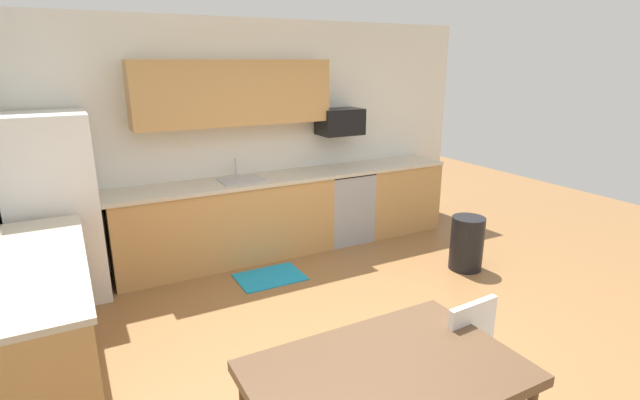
{
  "coord_description": "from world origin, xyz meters",
  "views": [
    {
      "loc": [
        -2.0,
        -2.72,
        2.24
      ],
      "look_at": [
        0.0,
        1.0,
        1.0
      ],
      "focal_mm": 26.76,
      "sensor_mm": 36.0,
      "label": 1
    }
  ],
  "objects_px": {
    "trash_bin": "(467,243)",
    "chair_near_table": "(483,362)",
    "oven_range": "(343,205)",
    "microwave": "(340,122)",
    "refrigerator": "(54,209)",
    "dining_table": "(386,378)"
  },
  "relations": [
    {
      "from": "dining_table",
      "to": "refrigerator",
      "type": "bearing_deg",
      "value": 114.32
    },
    {
      "from": "trash_bin",
      "to": "refrigerator",
      "type": "bearing_deg",
      "value": 160.65
    },
    {
      "from": "refrigerator",
      "to": "dining_table",
      "type": "xyz_separation_m",
      "value": [
        1.47,
        -3.26,
        -0.23
      ]
    },
    {
      "from": "chair_near_table",
      "to": "refrigerator",
      "type": "bearing_deg",
      "value": 124.25
    },
    {
      "from": "dining_table",
      "to": "oven_range",
      "type": "bearing_deg",
      "value": 62.48
    },
    {
      "from": "trash_bin",
      "to": "chair_near_table",
      "type": "bearing_deg",
      "value": -132.99
    },
    {
      "from": "chair_near_table",
      "to": "trash_bin",
      "type": "relative_size",
      "value": 1.42
    },
    {
      "from": "oven_range",
      "to": "dining_table",
      "type": "relative_size",
      "value": 0.65
    },
    {
      "from": "refrigerator",
      "to": "trash_bin",
      "type": "distance_m",
      "value": 4.21
    },
    {
      "from": "microwave",
      "to": "dining_table",
      "type": "relative_size",
      "value": 0.39
    },
    {
      "from": "microwave",
      "to": "chair_near_table",
      "type": "bearing_deg",
      "value": -106.43
    },
    {
      "from": "oven_range",
      "to": "microwave",
      "type": "height_order",
      "value": "microwave"
    },
    {
      "from": "chair_near_table",
      "to": "trash_bin",
      "type": "bearing_deg",
      "value": 47.01
    },
    {
      "from": "refrigerator",
      "to": "oven_range",
      "type": "xyz_separation_m",
      "value": [
        3.21,
        0.08,
        -0.44
      ]
    },
    {
      "from": "microwave",
      "to": "trash_bin",
      "type": "distance_m",
      "value": 2.1
    },
    {
      "from": "refrigerator",
      "to": "oven_range",
      "type": "relative_size",
      "value": 1.97
    },
    {
      "from": "refrigerator",
      "to": "dining_table",
      "type": "bearing_deg",
      "value": -65.68
    },
    {
      "from": "refrigerator",
      "to": "trash_bin",
      "type": "relative_size",
      "value": 2.99
    },
    {
      "from": "refrigerator",
      "to": "chair_near_table",
      "type": "relative_size",
      "value": 2.11
    },
    {
      "from": "oven_range",
      "to": "trash_bin",
      "type": "relative_size",
      "value": 1.52
    },
    {
      "from": "oven_range",
      "to": "trash_bin",
      "type": "distance_m",
      "value": 1.64
    },
    {
      "from": "oven_range",
      "to": "microwave",
      "type": "relative_size",
      "value": 1.69
    }
  ]
}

